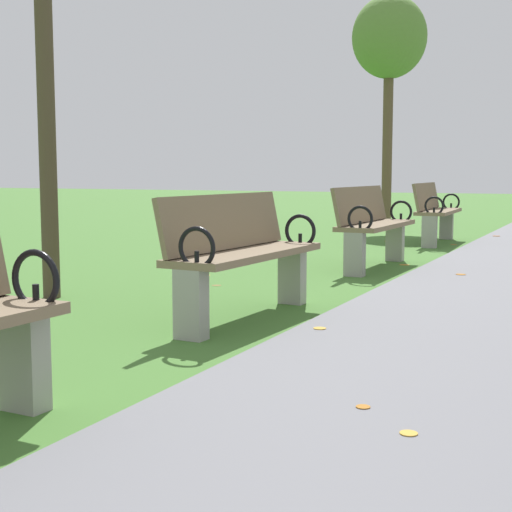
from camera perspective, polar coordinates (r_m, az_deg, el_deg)
park_bench_3 at (r=5.38m, az=-1.14°, el=0.29°), size 0.55×1.62×0.90m
park_bench_4 at (r=8.37m, az=8.84°, el=2.41°), size 0.49×1.61×0.90m
park_bench_5 at (r=11.48m, az=13.50°, el=3.37°), size 0.54×1.62×0.90m
tree_2 at (r=15.07m, az=10.12°, el=15.83°), size 1.42×1.42×4.41m
scattered_leaves at (r=6.61m, az=8.23°, el=-2.75°), size 4.91×15.28×0.02m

